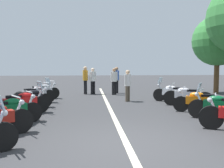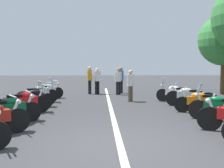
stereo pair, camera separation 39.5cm
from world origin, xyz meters
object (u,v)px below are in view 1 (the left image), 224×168
motorcycle_left_row_4 (30,98)px  bystander_4 (85,78)px  motorcycle_left_row_3 (21,102)px  roadside_tree_1 (218,41)px  motorcycle_right_row_4 (187,96)px  bystander_3 (128,83)px  motorcycle_right_row_5 (174,93)px  bystander_2 (114,79)px  motorcycle_left_row_2 (7,110)px  motorcycle_left_row_5 (35,94)px  bystander_0 (117,78)px  bystander_1 (93,79)px  motorcycle_left_row_6 (42,91)px  motorcycle_right_row_2 (221,106)px  motorcycle_right_row_3 (201,101)px

motorcycle_left_row_4 → bystander_4: bystander_4 is taller
motorcycle_left_row_3 → roadside_tree_1: (6.12, -10.66, 2.90)m
motorcycle_right_row_4 → bystander_3: size_ratio=1.21×
motorcycle_right_row_4 → motorcycle_right_row_5: 1.29m
roadside_tree_1 → bystander_2: bearing=91.2°
motorcycle_left_row_2 → motorcycle_left_row_5: size_ratio=1.10×
bystander_0 → bystander_3: (-3.71, -0.15, -0.08)m
motorcycle_right_row_5 → motorcycle_left_row_5: bearing=36.1°
motorcycle_left_row_5 → bystander_2: bystander_2 is taller
motorcycle_left_row_2 → bystander_1: size_ratio=1.15×
motorcycle_left_row_6 → bystander_4: (2.27, -2.24, 0.58)m
bystander_3 → bystander_1: bearing=157.5°
motorcycle_right_row_4 → motorcycle_left_row_5: bearing=19.5°
motorcycle_left_row_5 → motorcycle_right_row_4: 6.93m
motorcycle_left_row_5 → bystander_3: (0.46, -4.43, 0.45)m
motorcycle_right_row_4 → bystander_4: size_ratio=1.09×
motorcycle_left_row_6 → bystander_0: size_ratio=1.01×
roadside_tree_1 → bystander_3: bearing=115.8°
motorcycle_left_row_5 → bystander_3: bearing=-29.3°
motorcycle_left_row_3 → bystander_3: 5.37m
motorcycle_left_row_6 → bystander_2: bearing=-9.4°
motorcycle_right_row_2 → bystander_1: bystander_1 is taller
motorcycle_right_row_3 → bystander_1: bystander_1 is taller
motorcycle_right_row_4 → motorcycle_left_row_3: bearing=41.4°
bystander_2 → bystander_3: size_ratio=1.04×
motorcycle_left_row_3 → roadside_tree_1: size_ratio=0.38×
motorcycle_left_row_5 → bystander_2: 5.28m
motorcycle_left_row_5 → motorcycle_right_row_2: size_ratio=0.93×
bystander_3 → motorcycle_right_row_2: bearing=-21.9°
motorcycle_right_row_3 → roadside_tree_1: roadside_tree_1 is taller
bystander_0 → bystander_3: bystander_0 is taller
motorcycle_left_row_3 → bystander_0: size_ratio=1.11×
motorcycle_left_row_3 → bystander_2: (5.97, -3.99, 0.49)m
motorcycle_left_row_2 → motorcycle_right_row_3: motorcycle_left_row_2 is taller
motorcycle_right_row_4 → roadside_tree_1: bearing=-98.8°
roadside_tree_1 → motorcycle_left_row_6: bearing=100.4°
motorcycle_right_row_2 → bystander_4: 9.11m
motorcycle_left_row_3 → roadside_tree_1: 12.63m
motorcycle_left_row_6 → motorcycle_right_row_5: 6.78m
motorcycle_right_row_2 → motorcycle_right_row_4: size_ratio=0.98×
motorcycle_right_row_3 → motorcycle_left_row_4: bearing=15.1°
motorcycle_left_row_6 → bystander_4: bystander_4 is taller
motorcycle_left_row_2 → motorcycle_left_row_5: bearing=58.1°
motorcycle_left_row_3 → motorcycle_right_row_3: (-0.19, -6.66, -0.02)m
bystander_1 → bystander_0: bearing=65.0°
motorcycle_left_row_5 → motorcycle_right_row_2: motorcycle_right_row_2 is taller
motorcycle_left_row_6 → motorcycle_left_row_3: bearing=-123.5°
bystander_4 → motorcycle_left_row_4: bearing=-134.8°
motorcycle_right_row_4 → motorcycle_left_row_4: bearing=30.8°
motorcycle_left_row_2 → motorcycle_left_row_4: size_ratio=1.11×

